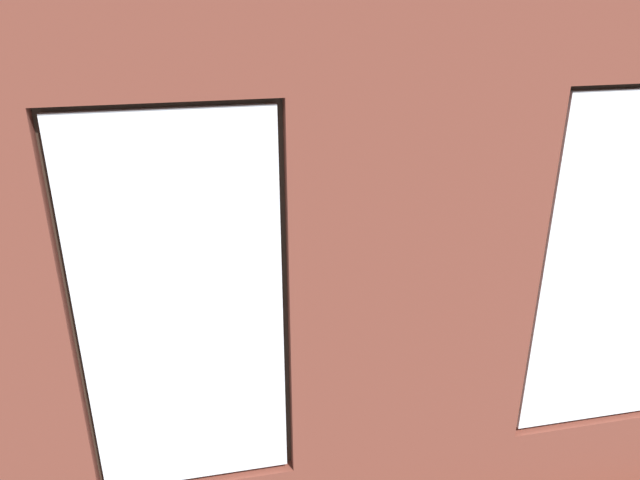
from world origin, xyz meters
name	(u,v)px	position (x,y,z in m)	size (l,w,h in m)	color
ground_plane	(317,326)	(0.00, 0.00, -0.05)	(6.45, 5.57, 0.10)	brown
brick_wall_with_windows	(413,306)	(0.00, 2.40, 1.52)	(5.85, 0.30, 3.09)	brown
couch_by_window	(304,422)	(0.44, 1.76, 0.33)	(1.88, 0.87, 0.80)	black
couch_left	(547,277)	(-2.22, 0.19, 0.33)	(0.89, 1.87, 0.80)	black
coffee_table	(303,301)	(0.18, 0.27, 0.40)	(1.33, 0.89, 0.45)	tan
cup_ceramic	(282,286)	(0.35, 0.16, 0.50)	(0.09, 0.09, 0.10)	#4C4C51
candle_jar	(259,302)	(0.58, 0.40, 0.50)	(0.08, 0.08, 0.10)	#B7333D
table_plant_small	(303,285)	(0.18, 0.27, 0.55)	(0.12, 0.12, 0.19)	brown
remote_silver	(339,282)	(-0.19, 0.11, 0.46)	(0.05, 0.17, 0.02)	#B2B2B7
media_console	(34,297)	(2.57, -0.55, 0.25)	(1.12, 0.42, 0.51)	black
tv_flatscreen	(20,233)	(2.57, -0.55, 0.91)	(1.16, 0.20, 0.80)	black
potted_plant_between_couches	(503,351)	(-0.96, 1.70, 0.65)	(1.01, 0.96, 1.31)	#47423D
potted_plant_mid_room_small	(361,237)	(-0.66, -0.89, 0.43)	(0.34, 0.34, 0.63)	#9E5638
potted_plant_near_tv	(70,294)	(2.03, 0.47, 0.77)	(0.98, 1.02, 1.46)	brown
potted_plant_foreground_right	(81,214)	(2.27, -1.73, 0.61)	(0.82, 0.81, 1.36)	gray
potted_plant_corner_near_left	(478,176)	(-2.38, -1.78, 0.71)	(0.67, 0.69, 1.29)	#47423D
potted_plant_by_left_couch	(451,230)	(-1.82, -1.19, 0.29)	(0.26, 0.26, 0.43)	gray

